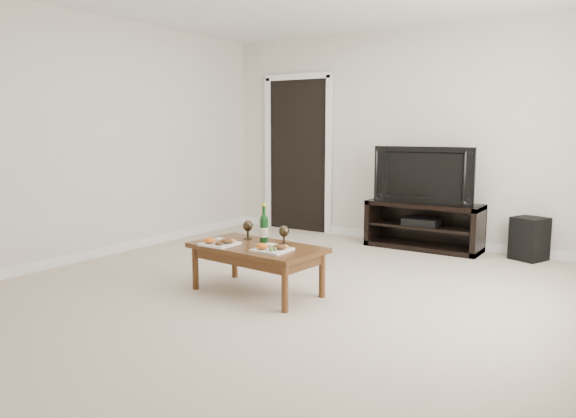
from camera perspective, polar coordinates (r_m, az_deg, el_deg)
The scene contains 13 objects.
floor at distance 4.80m, azimuth -0.82°, elevation -8.92°, with size 5.50×5.50×0.00m, color beige.
back_wall at distance 7.05m, azimuth 11.99°, elevation 7.17°, with size 5.00×0.04×2.60m, color beige.
doorway at distance 7.73m, azimuth 1.03°, elevation 5.40°, with size 0.90×0.02×2.05m, color black.
media_console at distance 6.77m, azimuth 13.60°, elevation -1.65°, with size 1.32×0.45×0.55m, color black.
television at distance 6.69m, azimuth 13.78°, elevation 3.42°, with size 1.13×0.15×0.65m, color black.
av_receiver at distance 6.76m, azimuth 13.38°, elevation -1.23°, with size 0.40×0.30×0.08m, color black.
subwoofer at distance 6.58m, azimuth 23.32°, elevation -2.78°, with size 0.31×0.31×0.46m, color black.
coffee_table at distance 4.86m, azimuth -3.15°, elevation -6.13°, with size 1.14×0.62×0.42m, color #573218.
plate_left at distance 4.86m, azimuth -6.96°, elevation -3.25°, with size 0.27×0.27×0.07m, color white.
plate_right at distance 4.59m, azimuth -1.62°, elevation -3.85°, with size 0.27×0.27×0.07m, color white.
wine_bottle at distance 4.93m, azimuth -2.46°, elevation -1.35°, with size 0.07×0.07×0.35m, color #0F3813.
goblet_left at distance 5.08m, azimuth -4.10°, elevation -2.11°, with size 0.09×0.09×0.17m, color #31281A, non-canonical shape.
goblet_right at distance 4.81m, azimuth -0.41°, elevation -2.68°, with size 0.09×0.09×0.17m, color #31281A, non-canonical shape.
Camera 1 is at (2.57, -3.79, 1.43)m, focal length 35.00 mm.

